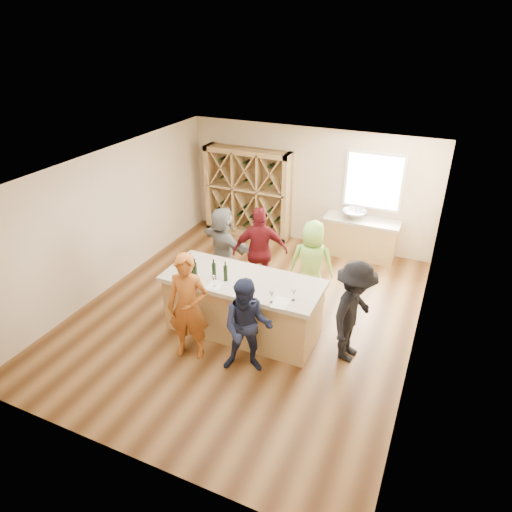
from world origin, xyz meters
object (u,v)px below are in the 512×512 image
at_px(tasting_counter_base, 243,307).
at_px(wine_bottle_e, 226,273).
at_px(wine_bottle_b, 195,270).
at_px(wine_rack, 248,193).
at_px(person_near_right, 247,327).
at_px(person_far_left, 223,246).
at_px(person_near_left, 188,307).
at_px(wine_bottle_a, 191,265).
at_px(person_far_right, 312,264).
at_px(sink, 354,214).
at_px(wine_bottle_d, 214,271).
at_px(person_server, 354,312).
at_px(person_far_mid, 260,251).

height_order(tasting_counter_base, wine_bottle_e, wine_bottle_e).
bearing_deg(wine_bottle_b, wine_rack, 102.75).
bearing_deg(person_near_right, person_far_left, 107.31).
distance_m(tasting_counter_base, person_near_left, 1.13).
xyz_separation_m(wine_bottle_a, person_far_right, (1.66, 1.57, -0.38)).
xyz_separation_m(wine_bottle_b, person_near_right, (1.25, -0.59, -0.40)).
bearing_deg(wine_rack, sink, -1.49).
bearing_deg(wine_bottle_b, person_near_left, -69.97).
height_order(sink, wine_bottle_d, wine_bottle_d).
height_order(wine_bottle_b, wine_bottle_d, wine_bottle_d).
xyz_separation_m(person_server, person_far_left, (-3.01, 1.32, -0.05)).
height_order(sink, wine_bottle_b, wine_bottle_b).
distance_m(sink, tasting_counter_base, 3.90).
xyz_separation_m(sink, wine_bottle_b, (-1.78, -4.00, 0.20)).
bearing_deg(person_far_mid, wine_bottle_a, 44.47).
bearing_deg(wine_rack, wine_bottle_e, -69.99).
xyz_separation_m(wine_bottle_b, person_far_left, (-0.37, 1.69, -0.39)).
xyz_separation_m(tasting_counter_base, person_far_left, (-1.12, 1.42, 0.33)).
height_order(person_server, person_far_right, person_server).
distance_m(wine_bottle_d, person_near_left, 0.79).
bearing_deg(person_near_left, wine_bottle_b, 95.28).
relative_size(wine_bottle_d, wine_bottle_e, 1.04).
distance_m(wine_bottle_b, person_far_mid, 1.71).
distance_m(wine_rack, person_near_right, 5.14).
bearing_deg(person_near_right, tasting_counter_base, 101.77).
distance_m(wine_rack, tasting_counter_base, 4.19).
bearing_deg(wine_bottle_e, person_far_left, 119.33).
bearing_deg(person_far_left, person_near_left, 127.69).
bearing_deg(person_far_right, person_near_left, 51.28).
relative_size(wine_bottle_a, wine_bottle_e, 1.15).
xyz_separation_m(person_near_left, person_far_right, (1.31, 2.29, -0.07)).
bearing_deg(sink, person_far_mid, -118.23).
bearing_deg(wine_bottle_e, tasting_counter_base, 33.90).
relative_size(wine_bottle_a, wine_bottle_d, 1.10).
distance_m(wine_rack, person_far_right, 3.45).
distance_m(wine_rack, sink, 2.70).
xyz_separation_m(person_server, person_far_mid, (-2.15, 1.24, 0.04)).
relative_size(person_near_left, person_far_left, 1.11).
height_order(wine_bottle_a, person_far_right, person_far_right).
bearing_deg(person_near_right, sink, 65.37).
relative_size(person_near_right, person_far_right, 0.95).
bearing_deg(person_near_left, person_far_left, 89.65).
relative_size(wine_rack, person_far_left, 1.32).
relative_size(tasting_counter_base, wine_bottle_b, 9.50).
bearing_deg(wine_bottle_e, wine_rack, 110.01).
distance_m(sink, wine_bottle_a, 4.36).
distance_m(wine_bottle_a, person_near_left, 0.86).
xyz_separation_m(tasting_counter_base, person_far_mid, (-0.26, 1.34, 0.42)).
distance_m(tasting_counter_base, wine_bottle_a, 1.16).
bearing_deg(tasting_counter_base, person_server, 2.91).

